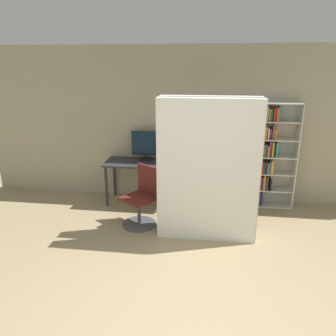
{
  "coord_description": "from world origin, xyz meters",
  "views": [
    {
      "loc": [
        0.12,
        -2.31,
        2.39
      ],
      "look_at": [
        -0.44,
        1.84,
        1.05
      ],
      "focal_mm": 35.0,
      "sensor_mm": 36.0,
      "label": 1
    }
  ],
  "objects_px": {
    "bookshelf": "(271,155)",
    "mattress_far": "(209,167)",
    "monitor": "(146,145)",
    "office_chair": "(141,202)",
    "mattress_near": "(208,173)"
  },
  "relations": [
    {
      "from": "office_chair",
      "to": "mattress_far",
      "type": "bearing_deg",
      "value": -2.5
    },
    {
      "from": "bookshelf",
      "to": "mattress_far",
      "type": "height_order",
      "value": "mattress_far"
    },
    {
      "from": "bookshelf",
      "to": "mattress_near",
      "type": "height_order",
      "value": "mattress_near"
    },
    {
      "from": "monitor",
      "to": "bookshelf",
      "type": "relative_size",
      "value": 0.29
    },
    {
      "from": "bookshelf",
      "to": "monitor",
      "type": "bearing_deg",
      "value": -179.54
    },
    {
      "from": "office_chair",
      "to": "mattress_near",
      "type": "xyz_separation_m",
      "value": [
        1.0,
        -0.3,
        0.62
      ]
    },
    {
      "from": "office_chair",
      "to": "mattress_near",
      "type": "relative_size",
      "value": 0.46
    },
    {
      "from": "mattress_far",
      "to": "bookshelf",
      "type": "bearing_deg",
      "value": 45.34
    },
    {
      "from": "monitor",
      "to": "office_chair",
      "type": "relative_size",
      "value": 0.56
    },
    {
      "from": "mattress_far",
      "to": "monitor",
      "type": "bearing_deg",
      "value": 137.15
    },
    {
      "from": "monitor",
      "to": "bookshelf",
      "type": "xyz_separation_m",
      "value": [
        2.16,
        0.02,
        -0.1
      ]
    },
    {
      "from": "bookshelf",
      "to": "mattress_near",
      "type": "relative_size",
      "value": 0.91
    },
    {
      "from": "bookshelf",
      "to": "mattress_far",
      "type": "bearing_deg",
      "value": -134.66
    },
    {
      "from": "monitor",
      "to": "mattress_near",
      "type": "distance_m",
      "value": 1.72
    },
    {
      "from": "office_chair",
      "to": "mattress_near",
      "type": "height_order",
      "value": "mattress_near"
    }
  ]
}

